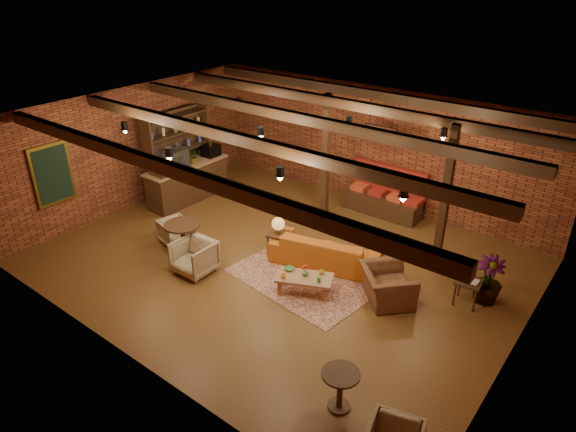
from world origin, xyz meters
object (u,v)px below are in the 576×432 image
Objects in this scene: sofa at (326,250)px; plant_tall at (497,236)px; armchair_right at (387,280)px; armchair_b at (194,256)px; side_table_book at (469,282)px; round_table_left at (183,235)px; round_table_right at (340,385)px; coffee_table at (304,278)px; side_table_lamp at (278,227)px; armchair_a at (174,230)px.

plant_tall reaches higher than sofa.
armchair_right is 0.36× the size of plant_tall.
side_table_book is at bearing 25.41° from armchair_b.
armchair_right is (4.41, 1.32, -0.10)m from round_table_left.
round_table_left is at bearing 60.51° from armchair_right.
armchair_b is (-2.04, -2.01, 0.05)m from sofa.
armchair_right is 2.97m from round_table_right.
plant_tall reaches higher than round_table_right.
round_table_left is at bearing -170.02° from coffee_table.
side_table_lamp reaches higher than sofa.
round_table_left is 1.02× the size of armchair_b.
round_table_right is at bearing -101.32° from plant_tall.
plant_tall is at bearing 49.35° from side_table_book.
coffee_table reaches higher than side_table_book.
side_table_lamp reaches higher than round_table_left.
sofa is 3.54× the size of round_table_right.
coffee_table is at bearing -148.77° from side_table_book.
armchair_a is at bearing 155.17° from armchair_b.
side_table_lamp reaches higher than armchair_b.
side_table_book is at bearing -102.57° from armchair_right.
armchair_b is at bearing -24.22° from round_table_left.
round_table_right is at bearing -16.79° from round_table_left.
plant_tall reaches higher than armchair_a.
side_table_lamp is 1.96m from armchair_b.
armchair_a is 0.81× the size of armchair_b.
round_table_right is (-0.54, -3.74, -0.04)m from side_table_book.
side_table_lamp is 0.88× the size of armchair_right.
round_table_right is at bearing 112.55° from sofa.
round_table_right is at bearing -43.60° from coffee_table.
armchair_a is 7.08m from plant_tall.
sofa is at bearing 32.39° from round_table_left.
round_table_right reaches higher than armchair_a.
plant_tall reaches higher than side_table_book.
armchair_a is 0.96× the size of round_table_right.
armchair_right reaches higher than sofa.
sofa is 3.04m from side_table_book.
armchair_b is (-2.31, -0.82, 0.06)m from coffee_table.
plant_tall is (5.97, 2.49, 0.92)m from round_table_left.
side_table_lamp reaches higher than side_table_book.
sofa is at bearing 16.85° from side_table_lamp.
sofa is at bearing -171.20° from side_table_book.
coffee_table is 0.42× the size of plant_tall.
armchair_a is at bearing 55.29° from armchair_right.
armchair_right is at bearing 22.59° from armchair_b.
armchair_a reaches higher than side_table_book.
side_table_lamp is 4.17m from side_table_book.
round_table_right is (2.18, -2.08, 0.11)m from coffee_table.
round_table_left reaches higher than armchair_a.
sofa reaches higher than armchair_a.
coffee_table is at bearing 136.40° from round_table_right.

